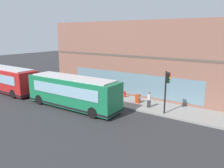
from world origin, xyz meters
TOP-DOWN VIEW (x-y plane):
  - ground at (0.00, 0.00)m, footprint 120.00×120.00m
  - sidewalk_curb at (4.52, 0.00)m, footprint 3.84×40.00m
  - building_corner at (11.28, 0.00)m, footprint 9.74×23.03m
  - city_bus_nearside at (0.02, 2.76)m, footprint 2.70×10.07m
  - city_bus_far_down_street at (-0.16, 14.00)m, footprint 2.79×10.10m
  - traffic_light_near_corner at (3.15, -5.55)m, footprint 0.32×0.49m
  - fire_hydrant at (5.63, 0.23)m, footprint 0.35×0.35m
  - pedestrian_near_hydrant at (3.72, 7.41)m, footprint 0.32×0.32m
  - pedestrian_by_light_pole at (3.88, -3.57)m, footprint 0.32×0.32m
  - newspaper_vending_box at (4.54, -2.02)m, footprint 0.44×0.43m

SIDE VIEW (x-z plane):
  - ground at x=0.00m, z-range 0.00..0.00m
  - sidewalk_curb at x=4.52m, z-range 0.00..0.15m
  - fire_hydrant at x=5.63m, z-range 0.14..0.88m
  - newspaper_vending_box at x=4.54m, z-range 0.15..1.05m
  - pedestrian_by_light_pole at x=3.88m, z-range 0.26..1.80m
  - pedestrian_near_hydrant at x=3.72m, z-range 0.27..1.91m
  - city_bus_nearside at x=0.02m, z-range 0.02..3.09m
  - city_bus_far_down_street at x=-0.16m, z-range 0.02..3.09m
  - traffic_light_near_corner at x=3.15m, z-range 0.90..4.73m
  - building_corner at x=11.28m, z-range -0.01..8.50m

